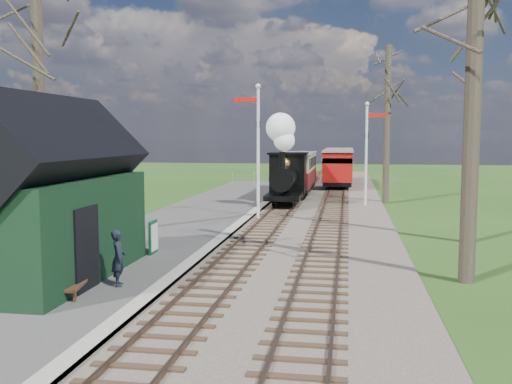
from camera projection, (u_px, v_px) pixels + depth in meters
ground at (158, 351)px, 10.32m from camera, size 140.00×140.00×0.00m
distant_hills at (331, 289)px, 74.92m from camera, size 114.40×48.00×22.02m
ballast_bed at (310, 205)px, 31.72m from camera, size 8.00×60.00×0.10m
track_near at (287, 204)px, 31.92m from camera, size 1.60×60.00×0.15m
track_far at (334, 205)px, 31.50m from camera, size 1.60×60.00×0.15m
platform at (187, 224)px, 24.62m from camera, size 5.00×44.00×0.20m
coping_strip at (239, 225)px, 24.25m from camera, size 0.40×44.00×0.21m
station_shed at (48, 199)px, 14.71m from camera, size 3.25×6.30×4.78m
semaphore_near at (257, 142)px, 25.80m from camera, size 1.22×0.24×6.22m
semaphore_far at (368, 146)px, 30.90m from camera, size 1.22×0.24×5.72m
bare_trees at (290, 97)px, 19.52m from camera, size 15.51×22.39×12.00m
fence_line at (310, 178)px, 45.58m from camera, size 12.60×0.08×1.00m
locomotive at (285, 167)px, 30.80m from camera, size 1.95×4.54×4.86m
coach at (296, 171)px, 36.82m from camera, size 2.27×7.78×2.39m
red_carriage_a at (338, 168)px, 41.62m from camera, size 2.18×5.41×2.30m
red_carriage_b at (339, 164)px, 47.02m from camera, size 2.18×5.41×2.30m
sign_board at (153, 237)px, 17.89m from camera, size 0.11×0.71×1.04m
bench at (70, 276)px, 13.32m from camera, size 0.75×1.63×0.90m
person at (118, 258)px, 14.01m from camera, size 0.48×0.59×1.39m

